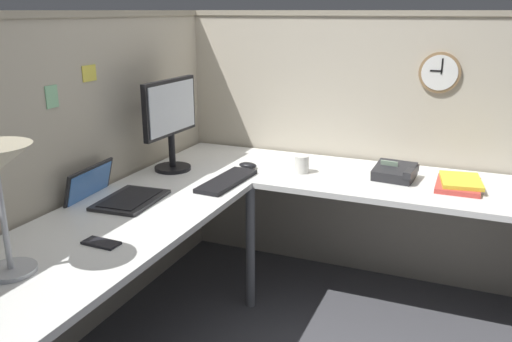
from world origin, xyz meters
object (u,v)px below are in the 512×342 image
keyboard (227,181)px  coffee_mug (302,164)px  monitor (171,118)px  cell_phone (101,243)px  laptop (112,194)px  computer_mouse (248,165)px  book_stack (459,183)px  office_phone (396,173)px  wall_clock (440,72)px

keyboard → coffee_mug: coffee_mug is taller
monitor → cell_phone: size_ratio=3.47×
laptop → computer_mouse: (0.71, -0.38, -0.01)m
book_stack → coffee_mug: 0.81m
computer_mouse → book_stack: size_ratio=0.35×
office_phone → wall_clock: size_ratio=1.02×
laptop → book_stack: 1.70m
book_stack → wall_clock: 0.64m
computer_mouse → keyboard: bearing=-178.8°
monitor → wall_clock: 1.48m
book_stack → keyboard: bearing=109.0°
cell_phone → keyboard: bearing=-6.0°
monitor → laptop: size_ratio=1.24×
keyboard → coffee_mug: bearing=-40.2°
laptop → book_stack: (0.81, -1.49, -0.00)m
laptop → computer_mouse: 0.81m
monitor → book_stack: 1.53m
office_phone → coffee_mug: (-0.07, 0.49, 0.01)m
monitor → office_phone: bearing=-75.9°
monitor → book_stack: monitor is taller
cell_phone → laptop: bearing=34.2°
computer_mouse → wall_clock: bearing=-64.8°
book_stack → wall_clock: bearing=25.8°
keyboard → coffee_mug: (0.32, -0.30, 0.04)m
book_stack → coffee_mug: bearing=94.6°
cell_phone → wall_clock: 1.97m
monitor → keyboard: 0.48m
keyboard → wall_clock: size_ratio=1.95×
monitor → cell_phone: monitor is taller
computer_mouse → coffee_mug: (0.03, -0.31, 0.03)m
laptop → keyboard: laptop is taller
cell_phone → book_stack: (1.24, -1.22, 0.02)m
keyboard → book_stack: (0.38, -1.11, 0.01)m
laptop → keyboard: (0.43, -0.39, -0.01)m
office_phone → keyboard: bearing=116.2°
wall_clock → book_stack: bearing=-154.2°
keyboard → wall_clock: wall_clock is taller
computer_mouse → cell_phone: 1.14m
laptop → keyboard: bearing=-42.1°
monitor → keyboard: bearing=-104.2°
coffee_mug → wall_clock: (0.41, -0.64, 0.48)m
monitor → coffee_mug: size_ratio=5.21×
cell_phone → book_stack: size_ratio=0.48×
office_phone → book_stack: office_phone is taller
coffee_mug → wall_clock: wall_clock is taller
computer_mouse → coffee_mug: bearing=-83.8°
book_stack → computer_mouse: bearing=95.1°
monitor → wall_clock: wall_clock is taller
cell_phone → wall_clock: size_ratio=0.65×
office_phone → book_stack: bearing=-91.6°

